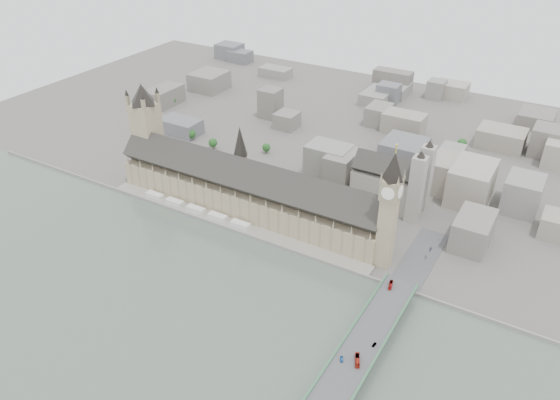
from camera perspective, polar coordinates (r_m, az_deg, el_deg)
The scene contains 19 objects.
ground at distance 497.27m, azimuth -4.64°, elevation -2.22°, with size 900.00×900.00×0.00m, color #595651.
river_thames at distance 404.58m, azimuth -18.35°, elevation -13.28°, with size 600.00×600.00×0.00m, color #4D5B50.
embankment_wall at distance 486.43m, azimuth -5.65°, elevation -2.91°, with size 600.00×1.50×3.00m, color gray.
river_terrace at distance 491.68m, azimuth -5.14°, elevation -2.54°, with size 270.00×15.00×2.00m, color gray.
terrace_tents at distance 511.49m, azimuth -8.79°, elevation -0.95°, with size 118.00×7.00×4.00m.
palace_of_westminster at distance 499.00m, azimuth -3.47°, elevation 1.03°, with size 265.00×40.73×55.44m.
elizabeth_tower at distance 419.36m, azimuth 11.38°, elevation -0.32°, with size 17.00×17.00×107.50m.
victoria_tower at distance 559.35m, azimuth -13.77°, elevation 7.36°, with size 30.00×30.00×100.00m.
central_tower at distance 492.05m, azimuth -4.16°, elevation 5.19°, with size 13.00×13.00×48.00m.
westminster_bridge at distance 374.66m, azimuth 8.73°, elevation -14.94°, with size 25.00×325.00×10.25m, color #474749.
bridge_parapets at distance 342.38m, azimuth 5.73°, elevation -19.03°, with size 25.00×235.00×1.15m, color #40744F, non-canonical shape.
westminster_abbey at distance 514.84m, azimuth 11.62°, elevation 1.71°, with size 68.00×36.00×64.00m.
city_skyline_inland at distance 679.58m, azimuth 7.21°, elevation 9.01°, with size 720.00×360.00×38.00m, color gray, non-canonical shape.
park_trees at distance 540.49m, azimuth -1.94°, elevation 1.76°, with size 110.00×30.00×15.00m, color #1D4D1B, non-canonical shape.
red_bus_north at distance 414.35m, azimuth 11.48°, elevation -8.69°, with size 2.31×9.86×2.75m, color #AA1613.
red_bus_south at distance 357.15m, azimuth 8.09°, elevation -16.24°, with size 2.66×11.38×3.17m, color #B02516.
car_blue at distance 357.64m, azimuth 6.45°, elevation -16.18°, with size 1.91×4.74×1.62m, color #174F9B.
car_silver at distance 369.09m, azimuth 9.82°, elevation -14.67°, with size 1.42×4.07×1.34m, color gray.
car_approach at distance 458.42m, azimuth 15.45°, elevation -4.99°, with size 1.98×4.88×1.42m, color gray.
Camera 1 is at (244.65, -335.82, 273.22)m, focal length 35.00 mm.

